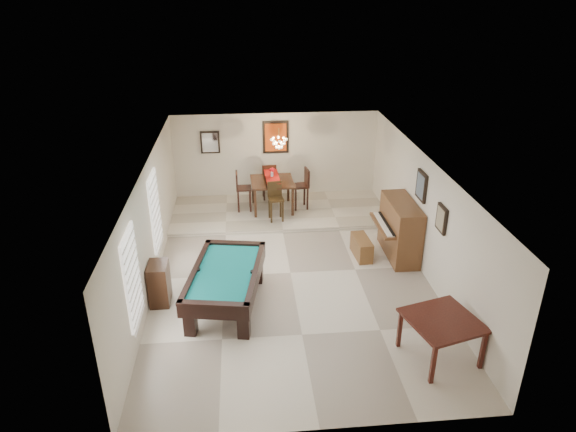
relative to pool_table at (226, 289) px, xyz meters
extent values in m
cube|color=beige|center=(1.42, 1.16, -0.41)|extent=(6.00, 9.00, 0.02)
cube|color=silver|center=(1.42, 5.66, 0.90)|extent=(6.00, 0.04, 2.60)
cube|color=silver|center=(1.42, -3.34, 0.90)|extent=(6.00, 0.04, 2.60)
cube|color=silver|center=(-1.58, 1.16, 0.90)|extent=(0.04, 9.00, 2.60)
cube|color=silver|center=(4.42, 1.16, 0.90)|extent=(0.04, 9.00, 2.60)
cube|color=white|center=(1.42, 1.16, 2.20)|extent=(6.00, 9.00, 0.04)
cube|color=beige|center=(1.42, 4.41, -0.34)|extent=(6.00, 2.50, 0.12)
cube|color=white|center=(-1.55, -1.04, 1.00)|extent=(0.06, 1.00, 1.70)
cube|color=white|center=(-1.55, 1.76, 1.00)|extent=(0.06, 1.00, 1.70)
cube|color=brown|center=(3.19, 1.77, -0.17)|extent=(0.39, 0.88, 0.48)
cube|color=black|center=(-1.36, 0.26, 0.04)|extent=(0.39, 0.59, 0.89)
cube|color=#D84C14|center=(1.42, 5.62, 1.50)|extent=(0.75, 0.06, 0.95)
cube|color=white|center=(-0.48, 5.62, 1.40)|extent=(0.55, 0.06, 0.65)
cube|color=slate|center=(4.38, 1.46, 1.50)|extent=(0.06, 0.55, 0.65)
cube|color=gray|center=(4.38, 0.16, 1.30)|extent=(0.06, 0.45, 0.55)
camera|label=1|loc=(0.43, -8.85, 5.69)|focal=32.00mm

